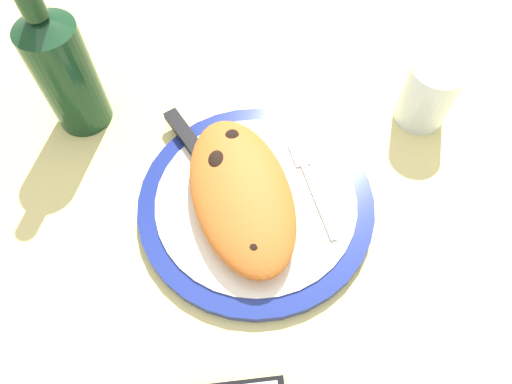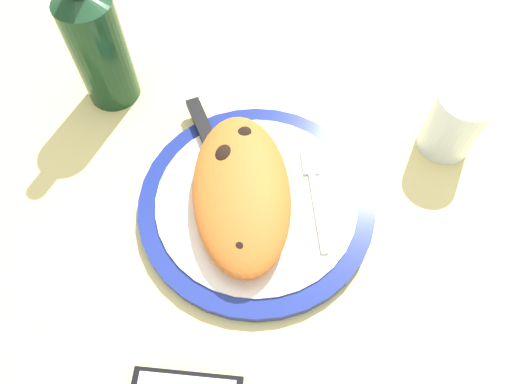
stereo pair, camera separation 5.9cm
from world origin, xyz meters
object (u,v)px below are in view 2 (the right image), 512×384
Objects in this scene: fork at (314,189)px; wine_bottle at (97,44)px; plate at (256,203)px; water_glass at (452,126)px; calzone at (241,188)px; knife at (211,145)px.

fork is 0.64× the size of wine_bottle.
plate is 29.56cm from water_glass.
calzone is 10.00cm from fork.
calzone is 1.01× the size of wine_bottle.
plate is 3.19× the size of water_glass.
fork is at bearing -116.31° from knife.
water_glass is at bearing -65.84° from fork.
wine_bottle is (11.87, 15.96, 7.59)cm from knife.
wine_bottle is (10.07, 49.88, 5.63)cm from water_glass.
plate is 31.66cm from wine_bottle.
knife is 21.29cm from wine_bottle.
fork is at bearing -83.43° from calzone.
knife is at bearing 36.89° from plate.
calzone is at bearing -134.35° from wine_bottle.
water_glass is 0.40× the size of wine_bottle.
plate is 1.27× the size of calzone.
water_glass is at bearing -71.31° from calzone.
water_glass reaches higher than fork.
wine_bottle reaches higher than water_glass.
wine_bottle is (18.90, 30.19, 7.88)cm from fork.
plate is 8.02cm from fork.
fork is (1.56, -7.78, 1.15)cm from plate.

